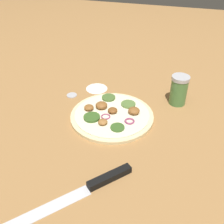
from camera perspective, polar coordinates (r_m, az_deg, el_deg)
ground_plane at (r=0.84m, az=0.00°, el=-1.13°), size 3.00×3.00×0.00m
pizza at (r=0.83m, az=-0.06°, el=-0.59°), size 0.26×0.26×0.03m
knife at (r=0.63m, az=-4.76°, el=-15.95°), size 0.25×0.28×0.02m
spice_jar at (r=0.91m, az=14.34°, el=4.67°), size 0.06×0.06×0.10m
loose_cap at (r=0.95m, az=-8.75°, el=3.70°), size 0.04×0.04×0.01m
flour_patch at (r=0.99m, az=-3.34°, el=5.13°), size 0.08×0.08×0.00m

